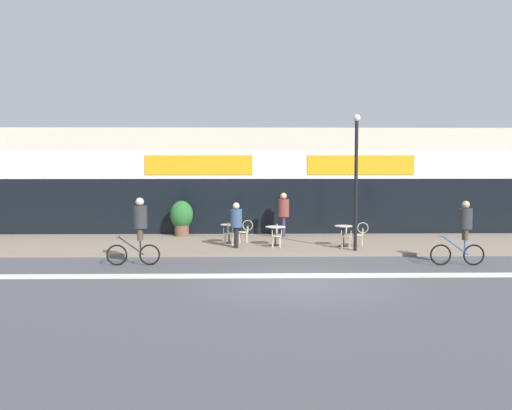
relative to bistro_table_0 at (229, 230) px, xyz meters
name	(u,v)px	position (x,y,z in m)	size (l,w,h in m)	color
ground_plane	(301,284)	(2.13, -7.06, -0.64)	(120.00, 120.00, 0.00)	#4C4C51
sidewalk_slab	(284,244)	(2.13, 0.19, -0.58)	(40.00, 5.50, 0.12)	gray
storefront_facade	(277,181)	(2.13, 4.90, 1.72)	(40.00, 4.06, 4.73)	beige
bike_lane_stripe	(297,276)	(2.13, -5.94, -0.63)	(36.00, 0.70, 0.01)	silver
bistro_table_0	(229,230)	(0.00, 0.00, 0.00)	(0.66, 0.66, 0.73)	black
bistro_table_1	(276,232)	(1.76, -0.65, 0.00)	(0.76, 0.76, 0.72)	black
bistro_table_2	(343,232)	(4.28, -0.93, 0.03)	(0.66, 0.66, 0.78)	black
cafe_chair_0_near	(228,232)	(-0.01, -0.63, 0.00)	(0.44, 0.59, 0.90)	beige
cafe_chair_0_side	(245,230)	(0.63, -0.01, 0.00)	(0.59, 0.44, 0.90)	beige
cafe_chair_1_near	(277,234)	(1.77, -1.28, 0.00)	(0.42, 0.59, 0.90)	beige
cafe_chair_2_near	(346,235)	(4.28, -1.56, 0.00)	(0.44, 0.59, 0.90)	beige
cafe_chair_2_side	(360,233)	(4.91, -0.94, 0.00)	(0.60, 0.44, 0.90)	beige
planter_pot	(182,217)	(-2.07, 2.30, 0.30)	(0.97, 0.97, 1.49)	brown
lamp_post	(356,172)	(4.53, -1.99, 2.28)	(0.26, 0.26, 4.81)	black
cyclist_0	(463,228)	(7.51, -4.34, 0.54)	(1.72, 0.48, 2.05)	black
cyclist_1	(139,225)	(-2.76, -4.11, 0.64)	(1.70, 0.50, 2.15)	black
pedestrian_near_end	(236,221)	(0.29, -1.19, 0.47)	(0.44, 0.44, 1.67)	black
pedestrian_far_end	(284,211)	(2.24, 2.01, 0.57)	(0.51, 0.51, 1.84)	#382D47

